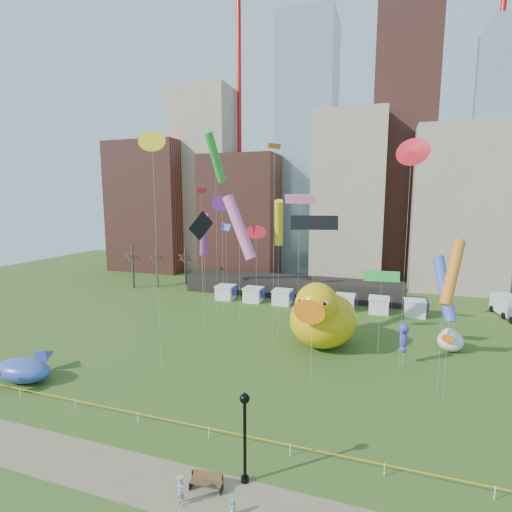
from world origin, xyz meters
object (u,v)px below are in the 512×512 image
(whale_inflatable, at_px, (24,369))
(lamppost, at_px, (245,427))
(woman, at_px, (181,491))
(box_truck, at_px, (509,306))
(seahorse_green, at_px, (316,298))
(seahorse_purple, at_px, (404,336))
(park_bench, at_px, (207,480))
(small_duck, at_px, (450,340))
(toddler, at_px, (233,507))
(big_duck, at_px, (322,316))

(whale_inflatable, bearing_deg, lamppost, -16.80)
(woman, bearing_deg, box_truck, 73.17)
(seahorse_green, height_order, seahorse_purple, seahorse_green)
(whale_inflatable, xyz_separation_m, park_bench, (22.40, -7.00, -0.61))
(lamppost, xyz_separation_m, box_truck, (25.08, 43.31, -2.09))
(whale_inflatable, bearing_deg, seahorse_green, 38.39)
(seahorse_purple, distance_m, park_bench, 25.19)
(park_bench, bearing_deg, whale_inflatable, 155.74)
(woman, bearing_deg, seahorse_green, 99.80)
(small_duck, distance_m, park_bench, 32.37)
(park_bench, xyz_separation_m, toddler, (2.20, -1.30, -0.07))
(whale_inflatable, relative_size, lamppost, 1.26)
(box_truck, bearing_deg, woman, -132.88)
(big_duck, relative_size, park_bench, 5.42)
(whale_inflatable, distance_m, woman, 23.17)
(lamppost, height_order, toddler, lamppost)
(toddler, bearing_deg, park_bench, 140.82)
(box_truck, bearing_deg, toddler, -130.13)
(seahorse_purple, height_order, box_truck, seahorse_purple)
(seahorse_green, xyz_separation_m, lamppost, (0.43, -27.24, -1.01))
(lamppost, bearing_deg, whale_inflatable, 166.75)
(seahorse_green, relative_size, box_truck, 0.89)
(box_truck, height_order, toddler, box_truck)
(seahorse_green, distance_m, park_bench, 28.82)
(seahorse_green, xyz_separation_m, park_bench, (-1.53, -28.50, -4.06))
(big_duck, bearing_deg, small_duck, 20.83)
(seahorse_green, xyz_separation_m, toddler, (0.67, -29.79, -4.13))
(whale_inflatable, distance_m, toddler, 25.97)
(seahorse_purple, bearing_deg, whale_inflatable, -138.17)
(whale_inflatable, relative_size, toddler, 8.06)
(whale_inflatable, distance_m, lamppost, 25.15)
(seahorse_green, bearing_deg, toddler, -91.00)
(small_duck, bearing_deg, woman, -103.39)
(seahorse_purple, bearing_deg, big_duck, -175.15)
(box_truck, bearing_deg, seahorse_green, -159.48)
(small_duck, xyz_separation_m, woman, (-17.75, -29.15, -0.50))
(seahorse_purple, relative_size, box_truck, 0.61)
(whale_inflatable, bearing_deg, woman, -25.18)
(big_duck, distance_m, woman, 26.16)
(big_duck, relative_size, seahorse_green, 1.69)
(seahorse_green, bearing_deg, whale_inflatable, -140.35)
(toddler, bearing_deg, woman, 175.87)
(toddler, bearing_deg, lamppost, 86.59)
(seahorse_purple, distance_m, box_truck, 27.21)
(small_duck, relative_size, box_truck, 0.57)
(small_duck, distance_m, whale_inflatable, 44.37)
(seahorse_green, xyz_separation_m, woman, (-2.40, -30.04, -3.79))
(seahorse_purple, distance_m, woman, 26.92)
(seahorse_green, bearing_deg, small_duck, -5.60)
(seahorse_purple, bearing_deg, woman, -100.07)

